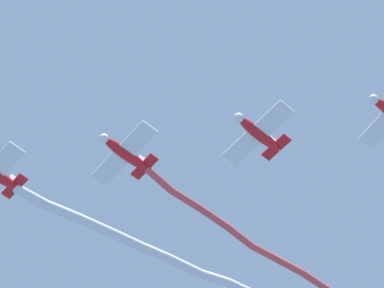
{
  "coord_description": "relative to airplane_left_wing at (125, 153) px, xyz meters",
  "views": [
    {
      "loc": [
        41.24,
        -20.2,
        7.79
      ],
      "look_at": [
        18.9,
        12.13,
        72.8
      ],
      "focal_mm": 83.73,
      "sensor_mm": 36.0,
      "label": 1
    }
  ],
  "objects": [
    {
      "name": "smoke_trail_left_wing",
      "position": [
        4.5,
        14.64,
        -0.92
      ],
      "size": [
        8.97,
        24.68,
        2.64
      ],
      "color": "#DB4C4C"
    },
    {
      "name": "airplane_left_wing",
      "position": [
        0.0,
        0.0,
        0.0
      ],
      "size": [
        7.36,
        5.61,
        1.81
      ],
      "rotation": [
        0.0,
        0.0,
        4.45
      ],
      "color": "red"
    },
    {
      "name": "airplane_right_wing",
      "position": [
        10.37,
        4.93,
        0.25
      ],
      "size": [
        7.36,
        5.6,
        1.81
      ],
      "rotation": [
        0.0,
        0.0,
        4.47
      ],
      "color": "red"
    },
    {
      "name": "smoke_trail_lead",
      "position": [
        -4.14,
        12.54,
        1.71
      ],
      "size": [
        13.64,
        30.37,
        4.66
      ],
      "color": "white"
    }
  ]
}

